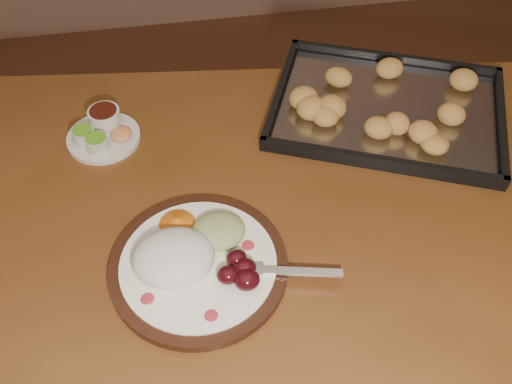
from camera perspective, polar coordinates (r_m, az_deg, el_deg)
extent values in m
cube|color=brown|center=(1.04, -3.02, -3.83)|extent=(1.60, 1.08, 0.04)
cylinder|color=#4C3416|center=(1.71, 20.84, -0.17)|extent=(0.07, 0.07, 0.71)
cylinder|color=black|center=(0.97, -5.75, -7.45)|extent=(0.30, 0.30, 0.02)
cylinder|color=white|center=(0.96, -5.80, -7.12)|extent=(0.26, 0.26, 0.01)
ellipsoid|color=#A92836|center=(0.93, -10.81, -10.43)|extent=(0.02, 0.02, 0.00)
ellipsoid|color=#A92836|center=(0.90, -4.50, -12.21)|extent=(0.02, 0.02, 0.00)
ellipsoid|color=#A92836|center=(0.97, -0.81, -5.36)|extent=(0.02, 0.02, 0.00)
ellipsoid|color=#A92836|center=(0.99, -10.95, -5.29)|extent=(0.02, 0.02, 0.00)
ellipsoid|color=white|center=(0.95, -8.26, -6.47)|extent=(0.17, 0.15, 0.06)
ellipsoid|color=#470A14|center=(0.92, -2.80, -8.27)|extent=(0.04, 0.03, 0.03)
ellipsoid|color=#470A14|center=(0.93, -1.14, -7.58)|extent=(0.04, 0.03, 0.03)
ellipsoid|color=#470A14|center=(0.94, -1.95, -6.63)|extent=(0.04, 0.03, 0.03)
ellipsoid|color=#470A14|center=(0.92, -0.91, -8.77)|extent=(0.04, 0.03, 0.03)
ellipsoid|color=tan|center=(0.98, -3.78, -3.90)|extent=(0.11, 0.11, 0.04)
cone|color=orange|center=(1.00, -7.88, -2.95)|extent=(0.08, 0.08, 0.03)
cube|color=white|center=(0.94, 4.29, -7.93)|extent=(0.14, 0.05, 0.00)
cube|color=white|center=(0.94, -0.48, -7.67)|extent=(0.04, 0.03, 0.00)
cylinder|color=white|center=(0.94, -2.09, -8.10)|extent=(0.03, 0.01, 0.00)
cylinder|color=white|center=(0.94, -2.06, -7.76)|extent=(0.03, 0.01, 0.00)
cylinder|color=white|center=(0.94, -2.03, -7.42)|extent=(0.03, 0.01, 0.00)
cylinder|color=white|center=(0.95, -2.00, -7.09)|extent=(0.03, 0.01, 0.00)
cylinder|color=silver|center=(1.21, -14.98, 5.27)|extent=(0.15, 0.15, 0.01)
cylinder|color=beige|center=(1.20, -16.84, 5.45)|extent=(0.05, 0.05, 0.03)
cylinder|color=#57A320|center=(1.19, -16.99, 5.94)|extent=(0.04, 0.04, 0.00)
cylinder|color=beige|center=(1.17, -15.57, 4.72)|extent=(0.05, 0.05, 0.03)
cylinder|color=#57A320|center=(1.16, -15.71, 5.21)|extent=(0.04, 0.04, 0.00)
cylinder|color=silver|center=(1.22, -14.88, 7.19)|extent=(0.06, 0.06, 0.04)
cylinder|color=#37100A|center=(1.21, -15.05, 7.85)|extent=(0.06, 0.06, 0.00)
ellipsoid|color=#F29A55|center=(1.19, -13.35, 5.69)|extent=(0.04, 0.04, 0.02)
cube|color=black|center=(1.26, 12.91, 7.88)|extent=(0.58, 0.51, 0.01)
cube|color=black|center=(1.39, 13.61, 12.83)|extent=(0.44, 0.20, 0.02)
cube|color=black|center=(1.13, 12.34, 2.99)|extent=(0.44, 0.20, 0.02)
cube|color=black|center=(1.29, 23.33, 6.40)|extent=(0.15, 0.33, 0.02)
cube|color=black|center=(1.26, 2.46, 10.21)|extent=(0.15, 0.33, 0.02)
cube|color=silver|center=(1.26, 12.96, 8.09)|extent=(0.53, 0.47, 0.00)
ellipsoid|color=#CF9348|center=(1.25, 15.83, 8.30)|extent=(0.05, 0.05, 0.04)
ellipsoid|color=#CF9348|center=(1.28, 18.30, 8.74)|extent=(0.07, 0.07, 0.04)
ellipsoid|color=#CF9348|center=(1.32, 15.64, 10.65)|extent=(0.07, 0.07, 0.04)
ellipsoid|color=#CF9348|center=(1.29, 14.79, 10.11)|extent=(0.06, 0.06, 0.04)
ellipsoid|color=#CF9348|center=(1.32, 12.43, 11.38)|extent=(0.06, 0.06, 0.04)
ellipsoid|color=#CF9348|center=(1.27, 11.58, 10.04)|extent=(0.07, 0.07, 0.04)
ellipsoid|color=#CF9348|center=(1.27, 8.11, 10.62)|extent=(0.07, 0.07, 0.04)
ellipsoid|color=#CF9348|center=(1.25, 9.38, 9.48)|extent=(0.05, 0.05, 0.04)
ellipsoid|color=#CF9348|center=(1.23, 6.80, 9.16)|extent=(0.07, 0.07, 0.04)
ellipsoid|color=#CF9348|center=(1.19, 9.76, 7.25)|extent=(0.07, 0.07, 0.04)
ellipsoid|color=#CF9348|center=(1.21, 12.35, 7.71)|extent=(0.06, 0.06, 0.04)
ellipsoid|color=#CF9348|center=(1.19, 14.18, 6.39)|extent=(0.06, 0.06, 0.04)
ellipsoid|color=#CF9348|center=(1.19, 15.23, 5.85)|extent=(0.07, 0.07, 0.04)
ellipsoid|color=#CF9348|center=(1.24, 19.16, 6.90)|extent=(0.07, 0.07, 0.04)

